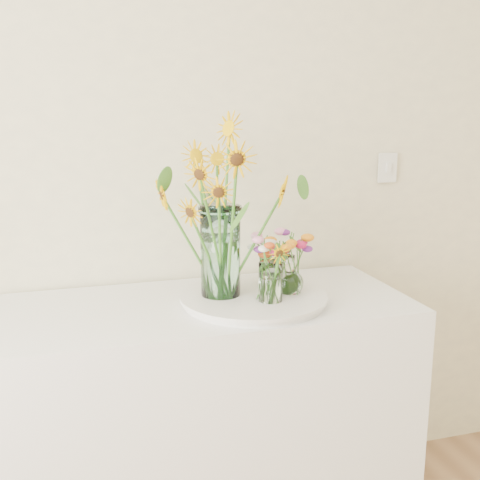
{
  "coord_description": "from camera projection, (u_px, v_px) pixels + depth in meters",
  "views": [
    {
      "loc": [
        -0.52,
        0.05,
        1.55
      ],
      "look_at": [
        0.02,
        1.85,
        1.13
      ],
      "focal_mm": 45.0,
      "sensor_mm": 36.0,
      "label": 1
    }
  ],
  "objects": [
    {
      "name": "counter",
      "position": [
        205.0,
        424.0,
        2.12
      ],
      "size": [
        1.4,
        0.6,
        0.9
      ],
      "primitive_type": "cube",
      "color": "white",
      "rests_on": "ground_plane"
    },
    {
      "name": "tray",
      "position": [
        254.0,
        300.0,
        2.01
      ],
      "size": [
        0.47,
        0.47,
        0.02
      ],
      "primitive_type": "cylinder",
      "color": "white",
      "rests_on": "counter"
    },
    {
      "name": "mason_jar",
      "position": [
        220.0,
        251.0,
        1.98
      ],
      "size": [
        0.15,
        0.15,
        0.31
      ],
      "primitive_type": "cylinder",
      "rotation": [
        0.0,
        0.0,
        0.15
      ],
      "color": "#B3EEE4",
      "rests_on": "tray"
    },
    {
      "name": "sunflower_bouquet",
      "position": [
        220.0,
        208.0,
        1.95
      ],
      "size": [
        0.79,
        0.79,
        0.6
      ],
      "primitive_type": null,
      "rotation": [
        0.0,
        0.0,
        0.15
      ],
      "color": "#EDB405",
      "rests_on": "tray"
    },
    {
      "name": "small_vase_a",
      "position": [
        271.0,
        283.0,
        1.93
      ],
      "size": [
        0.08,
        0.08,
        0.13
      ],
      "primitive_type": "cylinder",
      "rotation": [
        0.0,
        0.0,
        0.09
      ],
      "color": "white",
      "rests_on": "tray"
    },
    {
      "name": "wildflower_posy_a",
      "position": [
        271.0,
        269.0,
        1.92
      ],
      "size": [
        0.19,
        0.19,
        0.22
      ],
      "primitive_type": null,
      "color": "orange",
      "rests_on": "tray"
    },
    {
      "name": "small_vase_b",
      "position": [
        290.0,
        275.0,
        2.02
      ],
      "size": [
        0.11,
        0.11,
        0.14
      ],
      "primitive_type": null,
      "rotation": [
        0.0,
        0.0,
        0.16
      ],
      "color": "white",
      "rests_on": "tray"
    },
    {
      "name": "wildflower_posy_b",
      "position": [
        290.0,
        262.0,
        2.01
      ],
      "size": [
        0.19,
        0.19,
        0.23
      ],
      "primitive_type": null,
      "color": "orange",
      "rests_on": "tray"
    },
    {
      "name": "small_vase_c",
      "position": [
        269.0,
        273.0,
        2.09
      ],
      "size": [
        0.07,
        0.07,
        0.1
      ],
      "primitive_type": "cylinder",
      "rotation": [
        0.0,
        0.0,
        -0.19
      ],
      "color": "white",
      "rests_on": "tray"
    },
    {
      "name": "wildflower_posy_c",
      "position": [
        269.0,
        261.0,
        2.08
      ],
      "size": [
        0.2,
        0.2,
        0.19
      ],
      "primitive_type": null,
      "color": "orange",
      "rests_on": "tray"
    }
  ]
}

